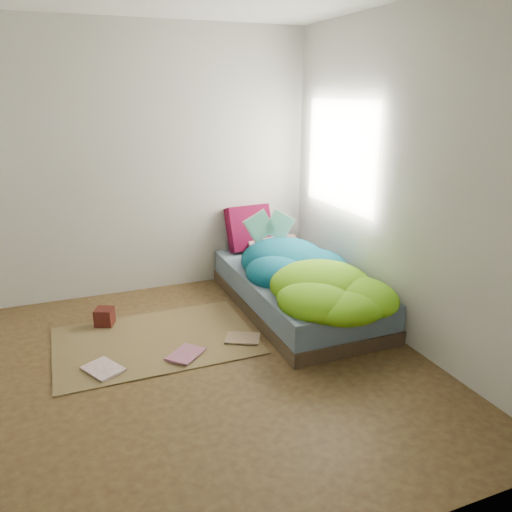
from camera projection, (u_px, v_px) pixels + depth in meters
The scene contains 12 objects.
ground at pixel (190, 370), 3.69m from camera, with size 3.50×3.50×0.00m, color #422A19.
room_walls at pixel (181, 147), 3.19m from camera, with size 3.54×3.54×2.62m.
bed at pixel (296, 292), 4.70m from camera, with size 1.00×2.00×0.34m.
duvet at pixel (308, 265), 4.40m from camera, with size 0.96×1.84×0.34m, color navy, non-canonical shape.
rug at pixel (156, 340), 4.12m from camera, with size 1.60×1.10×0.01m, color brown.
pillow_floral at pixel (274, 247), 5.28m from camera, with size 0.53×0.33×0.12m, color beige.
pillow_magenta at pixel (249, 228), 5.33m from camera, with size 0.47×0.15×0.47m, color #4F0525.
open_book at pixel (270, 216), 4.88m from camera, with size 0.41×0.09×0.25m, color #2E8F30, non-canonical shape.
wooden_box at pixel (104, 317), 4.37m from camera, with size 0.15×0.15×0.15m, color #370D0C.
floor_book_a at pixel (90, 375), 3.59m from camera, with size 0.21×0.29×0.02m, color white.
floor_book_b at pixel (174, 352), 3.91m from camera, with size 0.21×0.28×0.03m, color #B76984.
floor_book_c at pixel (241, 344), 4.02m from camera, with size 0.20×0.28×0.02m, color #A08469.
Camera 1 is at (-0.75, -3.19, 1.96)m, focal length 35.00 mm.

